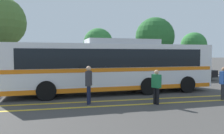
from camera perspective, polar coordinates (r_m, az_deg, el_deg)
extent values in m
plane|color=#423F3D|center=(13.64, -2.01, -6.48)|extent=(220.00, 220.00, 0.00)
cube|color=gold|center=(11.19, 2.41, -8.68)|extent=(32.22, 0.20, 0.01)
cube|color=gold|center=(10.20, 3.91, -9.87)|extent=(32.22, 0.20, 0.01)
cube|color=#99999E|center=(19.66, -4.04, -3.21)|extent=(40.22, 0.36, 0.15)
cube|color=silver|center=(13.10, 0.00, 0.23)|extent=(12.35, 3.23, 2.59)
cube|color=black|center=(13.08, 0.00, 2.39)|extent=(10.64, 3.16, 1.02)
cube|color=orange|center=(13.11, 0.00, -0.36)|extent=(12.11, 3.26, 0.20)
cube|color=orange|center=(13.22, 0.00, -4.87)|extent=(12.11, 3.25, 0.24)
cube|color=black|center=(12.85, -27.30, 0.02)|extent=(0.18, 2.15, 1.90)
cube|color=silver|center=(13.28, 2.55, 6.53)|extent=(4.39, 2.23, 0.31)
cylinder|color=black|center=(11.55, -16.79, -5.92)|extent=(1.02, 0.34, 1.00)
cylinder|color=black|center=(13.88, -16.65, -4.36)|extent=(1.02, 0.34, 1.00)
cylinder|color=black|center=(12.76, 9.44, -4.95)|extent=(1.02, 0.34, 1.00)
cylinder|color=black|center=(14.90, 5.56, -3.71)|extent=(1.02, 0.34, 1.00)
cylinder|color=black|center=(14.04, 18.97, -4.32)|extent=(1.02, 0.34, 1.00)
cylinder|color=black|center=(16.01, 14.15, -3.30)|extent=(1.02, 0.34, 1.00)
cube|color=black|center=(17.63, -17.71, -2.19)|extent=(4.86, 1.88, 0.74)
cube|color=black|center=(17.60, -18.14, -0.21)|extent=(2.04, 1.65, 0.48)
cylinder|color=black|center=(18.48, -12.78, -3.01)|extent=(0.60, 0.20, 0.60)
cylinder|color=black|center=(16.71, -12.82, -3.69)|extent=(0.60, 0.20, 0.60)
cylinder|color=black|center=(18.75, -22.03, -3.09)|extent=(0.60, 0.20, 0.60)
cylinder|color=black|center=(17.01, -23.04, -3.76)|extent=(0.60, 0.20, 0.60)
cube|color=#9E9EA3|center=(17.92, 2.11, -2.02)|extent=(4.31, 2.02, 0.69)
cube|color=black|center=(17.91, 2.43, -0.04)|extent=(1.86, 1.66, 0.55)
cylinder|color=black|center=(16.80, -1.27, -3.57)|extent=(0.61, 0.24, 0.60)
cylinder|color=black|center=(18.42, -2.57, -2.95)|extent=(0.61, 0.24, 0.60)
cylinder|color=black|center=(17.62, 6.99, -3.26)|extent=(0.61, 0.24, 0.60)
cylinder|color=black|center=(19.17, 5.06, -2.71)|extent=(0.61, 0.24, 0.60)
cube|color=black|center=(20.76, 19.20, -1.56)|extent=(4.73, 2.16, 0.62)
cube|color=black|center=(20.78, 19.51, 0.07)|extent=(2.04, 1.79, 0.57)
cylinder|color=black|center=(19.34, 16.70, -2.79)|extent=(0.61, 0.23, 0.60)
cylinder|color=black|center=(20.98, 14.54, -2.28)|extent=(0.61, 0.23, 0.60)
cylinder|color=black|center=(20.74, 23.88, -2.52)|extent=(0.61, 0.23, 0.60)
cylinder|color=black|center=(22.28, 21.34, -2.07)|extent=(0.61, 0.23, 0.60)
cylinder|color=black|center=(10.51, 11.11, -7.37)|extent=(0.14, 0.14, 0.78)
cylinder|color=black|center=(10.40, 11.84, -7.49)|extent=(0.14, 0.14, 0.78)
cube|color=#1E723F|center=(10.35, 11.52, -3.62)|extent=(0.39, 0.47, 0.62)
sphere|color=tan|center=(10.30, 11.55, -1.33)|extent=(0.21, 0.21, 0.21)
cylinder|color=#2D2D33|center=(12.53, 26.87, -5.85)|extent=(0.14, 0.14, 0.82)
cylinder|color=#2D2D33|center=(12.68, 27.29, -5.76)|extent=(0.14, 0.14, 0.82)
cube|color=#264C99|center=(12.51, 27.17, -2.49)|extent=(0.47, 0.34, 0.65)
sphere|color=#9E704C|center=(12.48, 27.23, -0.50)|extent=(0.22, 0.22, 0.22)
cylinder|color=#191E38|center=(10.26, -6.21, -7.35)|extent=(0.14, 0.14, 0.87)
cylinder|color=#191E38|center=(10.42, -5.97, -7.18)|extent=(0.14, 0.14, 0.87)
cube|color=#333338|center=(10.22, -6.12, -2.99)|extent=(0.36, 0.47, 0.69)
sphere|color=tan|center=(10.18, -6.13, -0.42)|extent=(0.23, 0.23, 0.23)
cylinder|color=#513823|center=(28.30, 20.46, 0.76)|extent=(0.28, 0.28, 2.27)
sphere|color=#337A38|center=(28.29, 20.55, 5.39)|extent=(3.07, 3.07, 3.07)
cylinder|color=#513823|center=(23.24, -27.04, 1.67)|extent=(0.28, 0.28, 3.57)
sphere|color=#4C7033|center=(23.43, -27.28, 10.47)|extent=(4.81, 4.81, 4.81)
cylinder|color=#513823|center=(25.52, 11.04, 1.07)|extent=(0.28, 0.28, 2.64)
sphere|color=#28662D|center=(25.57, 11.12, 7.74)|extent=(4.40, 4.40, 4.40)
cylinder|color=#513823|center=(22.93, -3.60, 0.50)|extent=(0.28, 0.28, 2.35)
sphere|color=#337A38|center=(22.93, -3.62, 6.32)|extent=(3.06, 3.06, 3.06)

